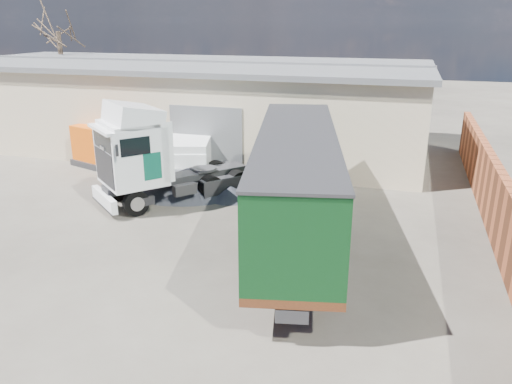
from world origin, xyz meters
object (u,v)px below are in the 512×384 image
(tractor_unit, at_px, (152,161))
(panel_van, at_px, (191,155))
(orange_skip, at_px, (106,149))
(bare_tree, at_px, (56,18))
(box_trailer, at_px, (296,178))

(tractor_unit, xyz_separation_m, panel_van, (-0.08, 4.42, -0.86))
(panel_van, distance_m, orange_skip, 5.29)
(bare_tree, bearing_deg, box_trailer, -37.70)
(bare_tree, relative_size, orange_skip, 2.31)
(panel_van, xyz_separation_m, orange_skip, (-5.29, 0.21, -0.09))
(bare_tree, bearing_deg, tractor_unit, -43.96)
(tractor_unit, height_order, box_trailer, tractor_unit)
(bare_tree, height_order, box_trailer, bare_tree)
(box_trailer, xyz_separation_m, orange_skip, (-12.39, 7.10, -1.54))
(bare_tree, xyz_separation_m, panel_van, (15.29, -10.41, -6.84))
(panel_van, height_order, orange_skip, orange_skip)
(bare_tree, relative_size, tractor_unit, 1.40)
(panel_van, bearing_deg, box_trailer, -60.47)
(bare_tree, height_order, orange_skip, bare_tree)
(bare_tree, distance_m, tractor_unit, 22.18)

